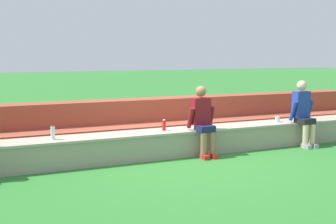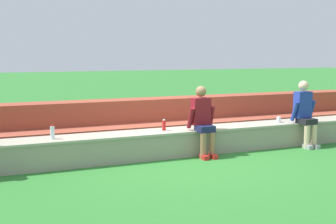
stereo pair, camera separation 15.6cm
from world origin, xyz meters
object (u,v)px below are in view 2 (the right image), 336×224
at_px(person_left_of_center, 203,119).
at_px(plastic_cup_left_end, 309,117).
at_px(person_center, 305,112).
at_px(water_bottle_mid_right, 164,125).
at_px(plastic_cup_right_end, 279,120).
at_px(water_bottle_mid_left, 52,132).

bearing_deg(person_left_of_center, plastic_cup_left_end, 6.76).
relative_size(person_left_of_center, person_center, 0.97).
xyz_separation_m(water_bottle_mid_right, plastic_cup_right_end, (2.58, -0.03, -0.04)).
xyz_separation_m(person_center, water_bottle_mid_right, (-3.00, 0.33, -0.13)).
relative_size(person_left_of_center, plastic_cup_left_end, 11.65).
height_order(person_left_of_center, plastic_cup_right_end, person_left_of_center).
height_order(person_center, plastic_cup_left_end, person_center).
height_order(plastic_cup_left_end, plastic_cup_right_end, plastic_cup_right_end).
bearing_deg(person_left_of_center, person_center, -1.02).
bearing_deg(plastic_cup_left_end, person_left_of_center, -173.24).
relative_size(plastic_cup_left_end, plastic_cup_right_end, 0.98).
height_order(person_left_of_center, plastic_cup_left_end, person_left_of_center).
distance_m(person_left_of_center, plastic_cup_left_end, 2.78).
xyz_separation_m(person_left_of_center, water_bottle_mid_right, (-0.67, 0.29, -0.11)).
relative_size(water_bottle_mid_right, plastic_cup_left_end, 1.87).
bearing_deg(plastic_cup_right_end, person_center, -36.22).
xyz_separation_m(person_left_of_center, plastic_cup_right_end, (1.92, 0.26, -0.15)).
height_order(water_bottle_mid_right, plastic_cup_left_end, water_bottle_mid_right).
xyz_separation_m(water_bottle_mid_left, plastic_cup_left_end, (5.46, 0.07, -0.06)).
xyz_separation_m(water_bottle_mid_left, plastic_cup_right_end, (4.62, 0.01, -0.06)).
relative_size(person_left_of_center, water_bottle_mid_right, 6.24).
relative_size(person_center, plastic_cup_right_end, 11.77).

